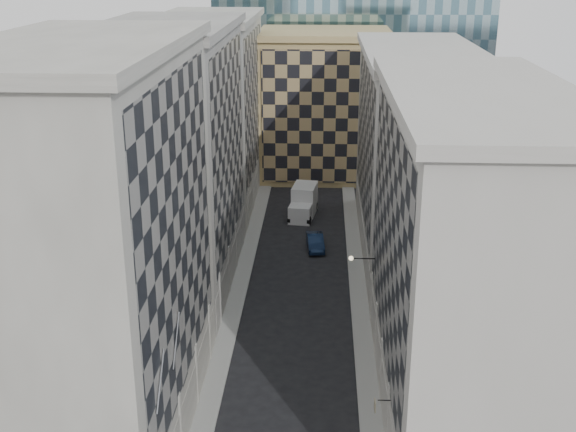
% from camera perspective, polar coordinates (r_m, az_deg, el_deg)
% --- Properties ---
extents(sidewalk_west, '(1.50, 100.00, 0.15)m').
position_cam_1_polar(sidewalk_west, '(63.11, -4.00, -6.15)').
color(sidewalk_west, '#989893').
rests_on(sidewalk_west, ground).
extents(sidewalk_east, '(1.50, 100.00, 0.15)m').
position_cam_1_polar(sidewalk_east, '(62.80, 5.62, -6.34)').
color(sidewalk_east, '#989893').
rests_on(sidewalk_east, ground).
extents(bldg_left_a, '(10.80, 22.80, 23.70)m').
position_cam_1_polar(bldg_left_a, '(42.49, -14.92, -2.80)').
color(bldg_left_a, gray).
rests_on(bldg_left_a, ground).
extents(bldg_left_b, '(10.80, 22.80, 22.70)m').
position_cam_1_polar(bldg_left_b, '(62.82, -9.06, 4.50)').
color(bldg_left_b, gray).
rests_on(bldg_left_b, ground).
extents(bldg_left_c, '(10.80, 22.80, 21.70)m').
position_cam_1_polar(bldg_left_c, '(83.99, -6.07, 8.17)').
color(bldg_left_c, gray).
rests_on(bldg_left_c, ground).
extents(bldg_right_a, '(10.80, 26.80, 20.70)m').
position_cam_1_polar(bldg_right_a, '(45.70, 13.95, -3.12)').
color(bldg_right_a, '#B3AFA4').
rests_on(bldg_right_a, ground).
extents(bldg_right_b, '(10.80, 28.80, 19.70)m').
position_cam_1_polar(bldg_right_b, '(71.16, 10.02, 5.03)').
color(bldg_right_b, '#B3AFA4').
rests_on(bldg_right_b, ground).
extents(tan_block, '(16.80, 14.80, 18.80)m').
position_cam_1_polar(tan_block, '(95.94, 2.84, 8.87)').
color(tan_block, tan).
rests_on(tan_block, ground).
extents(flagpoles_left, '(0.10, 6.33, 2.33)m').
position_cam_1_polar(flagpoles_left, '(38.62, -9.41, -11.13)').
color(flagpoles_left, gray).
rests_on(flagpoles_left, ground).
extents(bracket_lamp, '(1.98, 0.36, 0.36)m').
position_cam_1_polar(bracket_lamp, '(54.75, 5.19, -3.35)').
color(bracket_lamp, black).
rests_on(bracket_lamp, ground).
extents(box_truck, '(3.29, 6.41, 3.37)m').
position_cam_1_polar(box_truck, '(81.24, 1.23, 1.02)').
color(box_truck, silver).
rests_on(box_truck, ground).
extents(dark_car, '(2.02, 4.68, 1.50)m').
position_cam_1_polar(dark_car, '(72.23, 2.17, -2.06)').
color(dark_car, '#101E3B').
rests_on(dark_car, ground).
extents(shop_sign, '(0.89, 0.63, 0.70)m').
position_cam_1_polar(shop_sign, '(42.37, 6.97, -14.59)').
color(shop_sign, black).
rests_on(shop_sign, ground).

